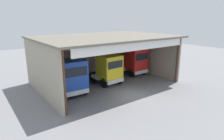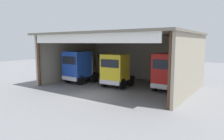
# 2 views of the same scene
# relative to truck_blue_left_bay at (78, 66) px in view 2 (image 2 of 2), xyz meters

# --- Properties ---
(ground_plane) EXTENTS (80.00, 80.00, 0.00)m
(ground_plane) POSITION_rel_truck_blue_left_bay_xyz_m (4.90, -3.83, -1.94)
(ground_plane) COLOR slate
(ground_plane) RESTS_ON ground
(workshop_shed) EXTENTS (15.41, 11.07, 5.64)m
(workshop_shed) POSITION_rel_truck_blue_left_bay_xyz_m (4.90, 2.25, 1.98)
(workshop_shed) COLOR #9E937F
(workshop_shed) RESTS_ON ground
(truck_blue_left_bay) EXTENTS (2.77, 4.60, 3.68)m
(truck_blue_left_bay) POSITION_rel_truck_blue_left_bay_xyz_m (0.00, 0.00, 0.00)
(truck_blue_left_bay) COLOR #1E47B7
(truck_blue_left_bay) RESTS_ON ground
(truck_yellow_center_right_bay) EXTENTS (2.73, 4.28, 3.49)m
(truck_yellow_center_right_bay) POSITION_rel_truck_blue_left_bay_xyz_m (4.90, 0.49, -0.12)
(truck_yellow_center_right_bay) COLOR yellow
(truck_yellow_center_right_bay) RESTS_ON ground
(truck_red_center_left_bay) EXTENTS (2.64, 4.52, 3.66)m
(truck_red_center_left_bay) POSITION_rel_truck_blue_left_bay_xyz_m (10.14, 1.72, -0.01)
(truck_red_center_left_bay) COLOR red
(truck_red_center_left_bay) RESTS_ON ground
(oil_drum) EXTENTS (0.58, 0.58, 0.92)m
(oil_drum) POSITION_rel_truck_blue_left_bay_xyz_m (7.83, 5.47, -1.48)
(oil_drum) COLOR #B21E19
(oil_drum) RESTS_ON ground
(tool_cart) EXTENTS (0.90, 0.60, 1.00)m
(tool_cart) POSITION_rel_truck_blue_left_bay_xyz_m (2.45, 5.28, -1.44)
(tool_cart) COLOR #1E59A5
(tool_cart) RESTS_ON ground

